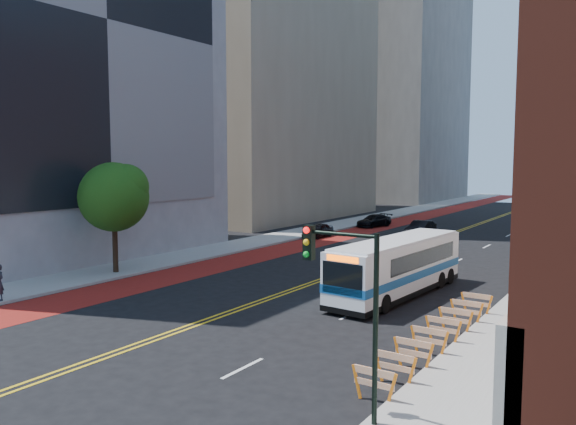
% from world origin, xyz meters
% --- Properties ---
extents(ground, '(160.00, 160.00, 0.00)m').
position_xyz_m(ground, '(0.00, 0.00, 0.00)').
color(ground, black).
rests_on(ground, ground).
extents(sidewalk_left, '(4.00, 140.00, 0.15)m').
position_xyz_m(sidewalk_left, '(-12.00, 30.00, 0.07)').
color(sidewalk_left, gray).
rests_on(sidewalk_left, ground).
extents(bus_lane_paint, '(3.60, 140.00, 0.01)m').
position_xyz_m(bus_lane_paint, '(-8.10, 30.00, 0.00)').
color(bus_lane_paint, maroon).
rests_on(bus_lane_paint, ground).
extents(center_line_inner, '(0.14, 140.00, 0.01)m').
position_xyz_m(center_line_inner, '(-0.18, 30.00, 0.00)').
color(center_line_inner, gold).
rests_on(center_line_inner, ground).
extents(center_line_outer, '(0.14, 140.00, 0.01)m').
position_xyz_m(center_line_outer, '(0.18, 30.00, 0.00)').
color(center_line_outer, gold).
rests_on(center_line_outer, ground).
extents(lane_dashes, '(0.14, 98.20, 0.01)m').
position_xyz_m(lane_dashes, '(4.80, 38.00, 0.01)').
color(lane_dashes, silver).
rests_on(lane_dashes, ground).
extents(grey_building_left, '(14.10, 24.00, 30.00)m').
position_xyz_m(grey_building_left, '(-20.90, 8.00, 15.01)').
color(grey_building_left, gray).
rests_on(grey_building_left, ground).
extents(midrise_left_far, '(20.00, 26.00, 65.00)m').
position_xyz_m(midrise_left_far, '(-24.00, 78.00, 32.50)').
color(midrise_left_far, slate).
rests_on(midrise_left_far, ground).
extents(construction_barriers, '(1.42, 10.91, 1.00)m').
position_xyz_m(construction_barriers, '(9.60, 3.42, 0.68)').
color(construction_barriers, orange).
rests_on(construction_barriers, ground).
extents(street_tree, '(4.20, 4.20, 6.70)m').
position_xyz_m(street_tree, '(-11.24, 6.04, 4.91)').
color(street_tree, black).
rests_on(street_tree, sidewalk_left).
extents(traffic_signal, '(2.21, 0.34, 5.07)m').
position_xyz_m(traffic_signal, '(9.41, -3.51, 3.72)').
color(traffic_signal, black).
rests_on(traffic_signal, sidewalk_right).
extents(transit_bus, '(3.13, 10.88, 2.95)m').
position_xyz_m(transit_bus, '(5.18, 10.54, 1.54)').
color(transit_bus, white).
rests_on(transit_bus, ground).
extents(car_a, '(1.56, 3.81, 1.29)m').
position_xyz_m(car_a, '(-9.30, 26.98, 0.65)').
color(car_a, black).
rests_on(car_a, ground).
extents(car_b, '(1.61, 4.35, 1.42)m').
position_xyz_m(car_b, '(-1.83, 32.83, 0.71)').
color(car_b, black).
rests_on(car_b, ground).
extents(car_c, '(2.77, 4.72, 1.28)m').
position_xyz_m(car_c, '(-8.49, 37.21, 0.64)').
color(car_c, black).
rests_on(car_c, ground).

